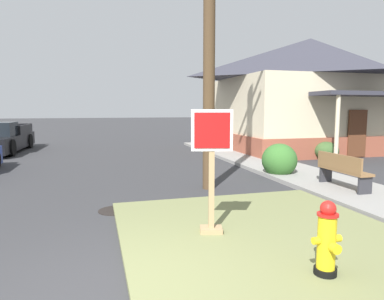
% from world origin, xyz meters
% --- Properties ---
extents(grass_corner_patch, '(4.58, 5.06, 0.08)m').
position_xyz_m(grass_corner_patch, '(2.55, 1.27, 0.04)').
color(grass_corner_patch, olive).
rests_on(grass_corner_patch, ground).
extents(sidewalk_strip, '(2.20, 19.66, 0.12)m').
position_xyz_m(sidewalk_strip, '(6.04, 6.18, 0.06)').
color(sidewalk_strip, gray).
rests_on(sidewalk_strip, ground).
extents(fire_hydrant, '(0.38, 0.34, 0.92)m').
position_xyz_m(fire_hydrant, '(2.61, -0.19, 0.52)').
color(fire_hydrant, black).
rests_on(fire_hydrant, grass_corner_patch).
extents(stop_sign, '(0.64, 0.36, 2.00)m').
position_xyz_m(stop_sign, '(1.73, 1.56, 1.02)').
color(stop_sign, '#A3845B').
rests_on(stop_sign, grass_corner_patch).
extents(manhole_cover, '(0.70, 0.70, 0.02)m').
position_xyz_m(manhole_cover, '(0.30, 3.48, 0.01)').
color(manhole_cover, black).
rests_on(manhole_cover, ground).
extents(pickup_truck_black, '(2.20, 5.62, 1.48)m').
position_xyz_m(pickup_truck_black, '(-4.46, 14.73, 0.62)').
color(pickup_truck_black, black).
rests_on(pickup_truck_black, ground).
extents(street_bench, '(0.41, 1.59, 0.85)m').
position_xyz_m(street_bench, '(5.87, 3.58, 0.59)').
color(street_bench, brown).
rests_on(street_bench, sidewalk_strip).
extents(utility_pole, '(1.60, 0.30, 9.07)m').
position_xyz_m(utility_pole, '(2.77, 4.88, 4.71)').
color(utility_pole, '#4C3823').
rests_on(utility_pole, ground).
extents(corner_house, '(9.30, 8.75, 5.66)m').
position_xyz_m(corner_house, '(10.67, 12.22, 2.91)').
color(corner_house, brown).
rests_on(corner_house, ground).
extents(shrub_near_porch, '(1.01, 1.01, 0.74)m').
position_xyz_m(shrub_near_porch, '(9.13, 8.57, 0.37)').
color(shrub_near_porch, '#3A582C').
rests_on(shrub_near_porch, ground).
extents(shrub_by_curb, '(1.08, 1.08, 1.03)m').
position_xyz_m(shrub_by_curb, '(5.40, 5.84, 0.51)').
color(shrub_by_curb, '#366A2B').
rests_on(shrub_by_curb, ground).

